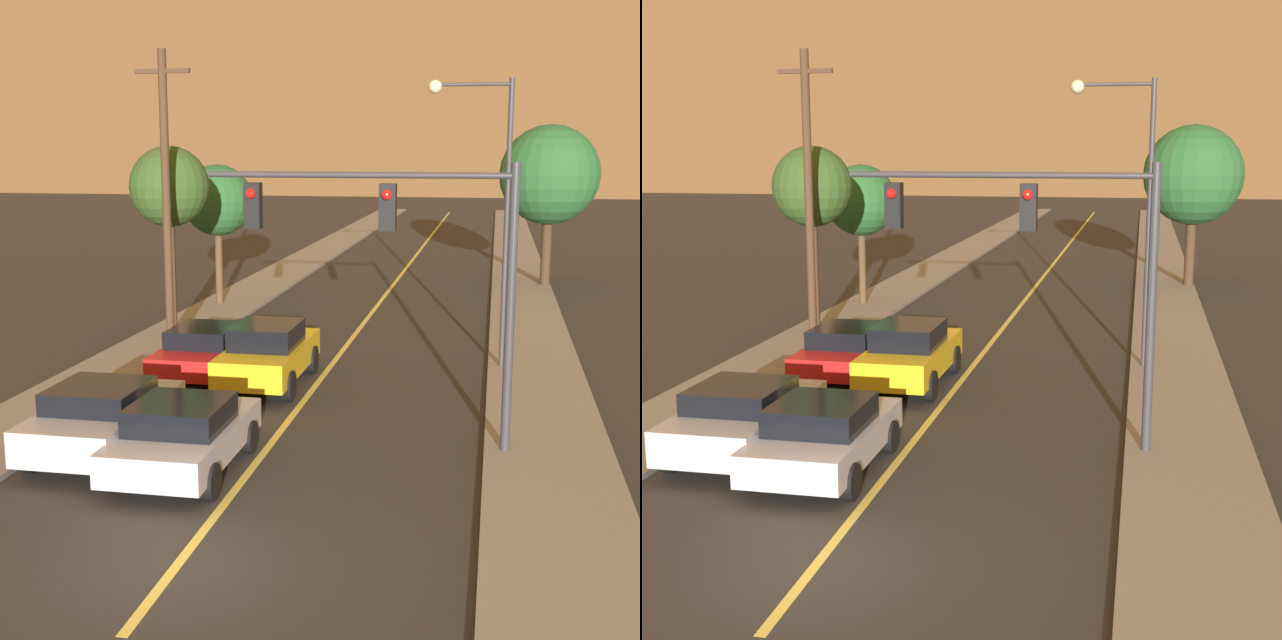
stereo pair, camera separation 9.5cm
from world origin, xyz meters
The scene contains 14 objects.
ground_plane centered at (0.00, 0.00, 0.00)m, with size 200.00×200.00×0.00m, color #2D2B28.
road_surface centered at (0.00, 36.00, 0.01)m, with size 8.55×80.00×0.01m.
sidewalk_left centered at (-5.52, 36.00, 0.06)m, with size 2.50×80.00×0.12m.
sidewalk_right centered at (5.52, 36.00, 0.06)m, with size 2.50×80.00×0.12m.
car_near_lane_front centered at (-1.20, 3.65, 0.72)m, with size 2.02×3.98×1.39m.
car_near_lane_second centered at (-1.20, 9.97, 0.83)m, with size 1.90×4.45×1.62m.
car_outer_lane_front centered at (-3.08, 4.29, 0.76)m, with size 2.05×4.04×1.44m.
car_outer_lane_second centered at (-3.08, 10.69, 0.70)m, with size 1.98×4.37×1.33m.
traffic_signal_mast centered at (2.62, 5.71, 4.17)m, with size 6.03×0.42×5.56m.
streetlamp_right centered at (4.12, 12.72, 4.98)m, with size 2.21×0.36×7.59m.
utility_pole_left centered at (-4.87, 12.79, 4.54)m, with size 1.60×0.24×8.52m.
tree_left_near centered at (-5.63, 15.06, 4.73)m, with size 2.50×2.50×5.90m.
tree_left_far centered at (-5.92, 20.84, 4.00)m, with size 2.65×2.65×5.23m.
tree_right_near centered at (6.52, 28.11, 4.81)m, with size 4.22×4.22×6.82m.
Camera 2 is at (4.43, -11.34, 5.93)m, focal length 50.00 mm.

